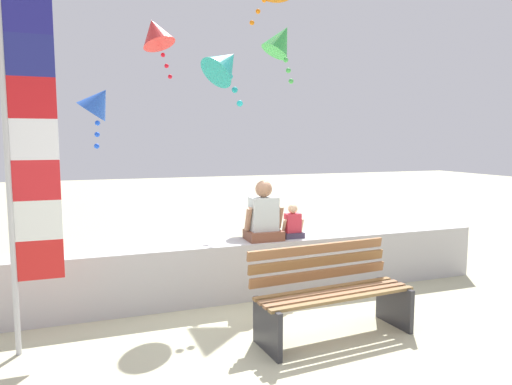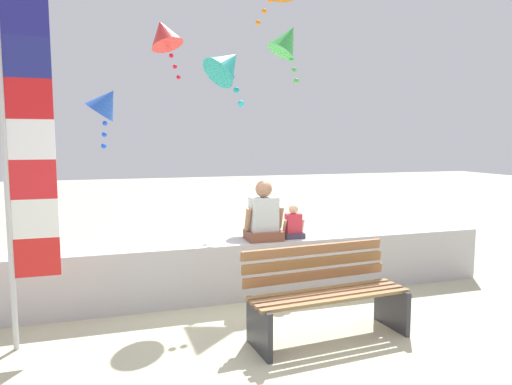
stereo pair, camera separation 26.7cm
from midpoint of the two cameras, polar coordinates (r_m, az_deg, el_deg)
ground_plane at (r=5.07m, az=1.71°, el=-16.19°), size 40.00×40.00×0.00m
seawall_ledge at (r=5.84m, az=-1.46°, el=-9.43°), size 6.93×0.49×0.71m
park_bench at (r=4.78m, az=10.17°, el=-12.36°), size 1.65×0.73×0.88m
person_adult at (r=5.79m, az=2.28°, el=-3.03°), size 0.49×0.36×0.75m
person_child at (r=5.96m, az=5.90°, el=-3.99°), size 0.28×0.21×0.43m
flag_banner at (r=4.63m, az=-25.30°, el=4.52°), size 0.44×0.05×3.23m
kite_red at (r=8.83m, az=-10.41°, el=18.70°), size 0.91×0.92×1.08m
kite_green at (r=8.02m, az=4.84°, el=18.25°), size 0.66×0.69×1.08m
kite_teal at (r=6.37m, az=-2.32°, el=15.53°), size 0.78×0.70×0.90m
kite_blue at (r=8.02m, az=-17.06°, el=10.62°), size 0.74×0.74×1.08m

